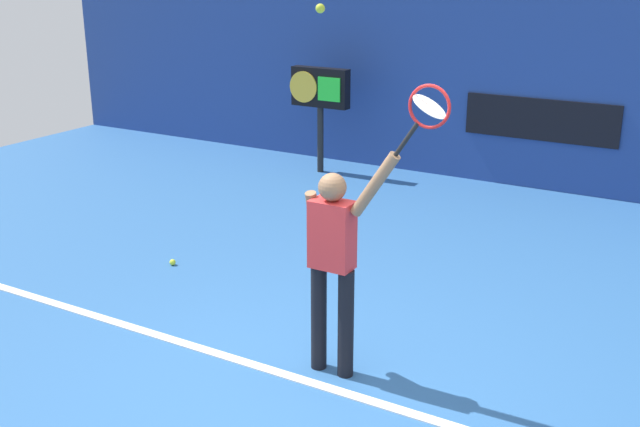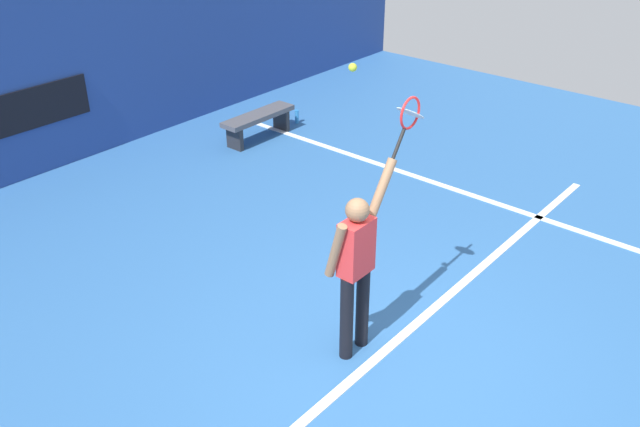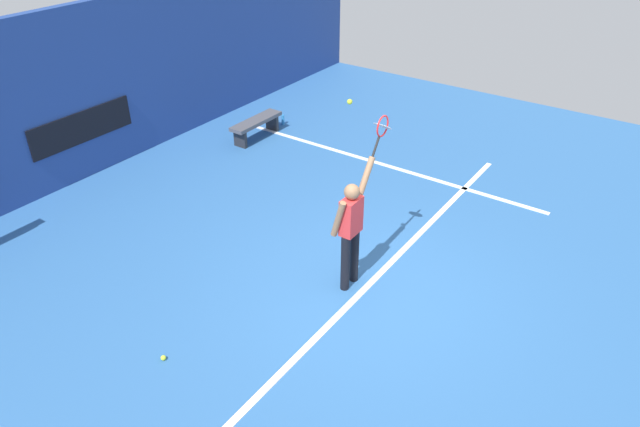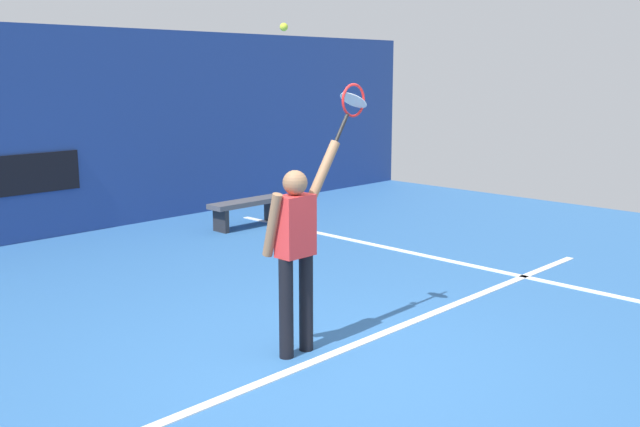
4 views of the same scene
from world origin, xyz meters
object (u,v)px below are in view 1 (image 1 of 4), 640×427
object	(u,v)px
tennis_player	(333,257)
spare_ball	(173,262)
tennis_racket	(427,111)
tennis_ball	(320,8)
scoreboard_clock	(320,92)

from	to	relation	value
tennis_player	spare_ball	xyz separation A→B (m)	(-2.65, 1.10, -0.97)
tennis_player	spare_ball	world-z (taller)	tennis_player
spare_ball	tennis_racket	bearing A→B (deg)	-18.09
tennis_ball	spare_ball	size ratio (longest dim) A/B	1.00
tennis_ball	tennis_racket	bearing A→B (deg)	-0.42
tennis_player	spare_ball	size ratio (longest dim) A/B	28.24
tennis_player	tennis_racket	bearing A→B (deg)	-0.33
tennis_player	tennis_racket	world-z (taller)	tennis_racket
tennis_player	scoreboard_clock	world-z (taller)	tennis_player
tennis_racket	spare_ball	size ratio (longest dim) A/B	8.82
tennis_player	scoreboard_clock	distance (m)	6.20
tennis_racket	scoreboard_clock	size ratio (longest dim) A/B	0.37
tennis_player	tennis_racket	size ratio (longest dim) A/B	3.20
tennis_player	scoreboard_clock	bearing A→B (deg)	121.19
tennis_racket	spare_ball	world-z (taller)	tennis_racket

